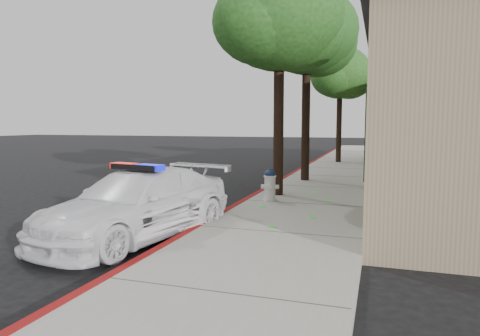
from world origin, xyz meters
name	(u,v)px	position (x,y,z in m)	size (l,w,h in m)	color
ground	(195,233)	(0.00, 0.00, 0.00)	(120.00, 120.00, 0.00)	black
sidewalk	(303,206)	(1.60, 3.00, 0.07)	(3.20, 60.00, 0.15)	gray
red_curb	(244,203)	(0.06, 3.00, 0.08)	(0.14, 60.00, 0.16)	maroon
police_car	(138,204)	(-0.90, -0.62, 0.64)	(2.64, 4.68, 1.40)	white
fire_hydrant	(270,185)	(0.73, 3.11, 0.57)	(0.48, 0.42, 0.83)	silver
street_tree_near	(280,21)	(0.71, 4.14, 4.90)	(3.50, 3.52, 6.37)	black
street_tree_mid	(307,36)	(0.89, 7.57, 5.15)	(3.47, 3.63, 6.63)	black
street_tree_far	(341,75)	(1.38, 15.31, 4.59)	(3.20, 3.20, 5.91)	black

